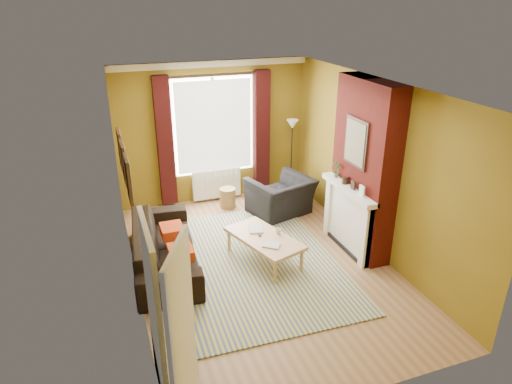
% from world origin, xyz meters
% --- Properties ---
extents(ground, '(5.50, 5.50, 0.00)m').
position_xyz_m(ground, '(0.00, 0.00, 0.00)').
color(ground, brown).
rests_on(ground, ground).
extents(room_walls, '(3.82, 5.54, 2.83)m').
position_xyz_m(room_walls, '(0.64, 0.27, 1.39)').
color(room_walls, olive).
rests_on(room_walls, ground).
extents(striped_rug, '(2.75, 3.73, 0.02)m').
position_xyz_m(striped_rug, '(-0.15, 0.11, 0.01)').
color(striped_rug, '#315287').
rests_on(striped_rug, ground).
extents(sofa, '(1.13, 2.43, 0.69)m').
position_xyz_m(sofa, '(-1.42, 0.51, 0.34)').
color(sofa, black).
rests_on(sofa, ground).
extents(armchair, '(1.33, 1.23, 0.72)m').
position_xyz_m(armchair, '(0.99, 1.61, 0.36)').
color(armchair, black).
rests_on(armchair, ground).
extents(coffee_table, '(1.03, 1.46, 0.44)m').
position_xyz_m(coffee_table, '(0.08, 0.09, 0.39)').
color(coffee_table, tan).
rests_on(coffee_table, ground).
extents(wicker_stool, '(0.41, 0.41, 0.39)m').
position_xyz_m(wicker_stool, '(0.11, 2.23, 0.20)').
color(wicker_stool, olive).
rests_on(wicker_stool, ground).
extents(floor_lamp, '(0.28, 0.28, 1.62)m').
position_xyz_m(floor_lamp, '(1.55, 2.40, 1.28)').
color(floor_lamp, black).
rests_on(floor_lamp, ground).
extents(book_a, '(0.32, 0.30, 0.02)m').
position_xyz_m(book_a, '(0.02, -0.28, 0.45)').
color(book_a, '#999999').
rests_on(book_a, coffee_table).
extents(book_b, '(0.29, 0.35, 0.02)m').
position_xyz_m(book_b, '(-0.08, 0.39, 0.45)').
color(book_b, '#999999').
rests_on(book_b, coffee_table).
extents(mug, '(0.13, 0.13, 0.09)m').
position_xyz_m(mug, '(0.33, 0.11, 0.48)').
color(mug, '#999999').
rests_on(mug, coffee_table).
extents(tv_remote, '(0.06, 0.15, 0.02)m').
position_xyz_m(tv_remote, '(0.03, 0.19, 0.45)').
color(tv_remote, '#242426').
rests_on(tv_remote, coffee_table).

